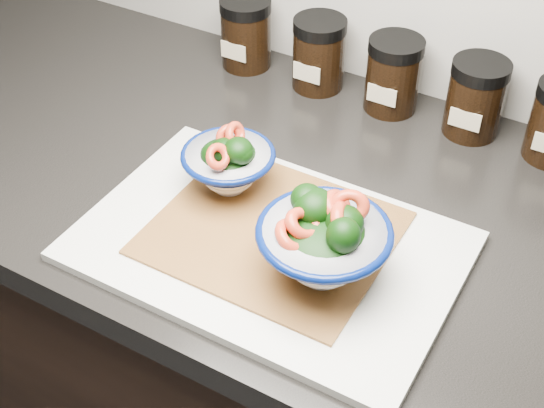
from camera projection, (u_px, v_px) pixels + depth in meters
The scene contains 10 objects.
cabinet at pixel (272, 387), 1.33m from camera, with size 3.43×0.58×0.86m, color black.
countertop at pixel (272, 190), 1.03m from camera, with size 3.50×0.60×0.04m, color black.
cutting_board at pixel (268, 246), 0.91m from camera, with size 0.45×0.30×0.01m, color silver.
bamboo_mat at pixel (272, 233), 0.92m from camera, with size 0.28×0.24×0.00m, color #A36B31.
bowl_left at pixel (229, 163), 0.96m from camera, with size 0.12×0.12×0.10m.
bowl_right at pixel (324, 242), 0.83m from camera, with size 0.15×0.15×0.11m.
spice_jar_a at pixel (246, 33), 1.21m from camera, with size 0.08×0.08×0.11m.
spice_jar_b at pixel (319, 54), 1.16m from camera, with size 0.08×0.08×0.11m.
spice_jar_c at pixel (393, 75), 1.11m from camera, with size 0.08×0.08×0.11m.
spice_jar_d at pixel (476, 98), 1.07m from camera, with size 0.08×0.08×0.11m.
Camera 1 is at (0.39, 0.76, 1.54)m, focal length 50.00 mm.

